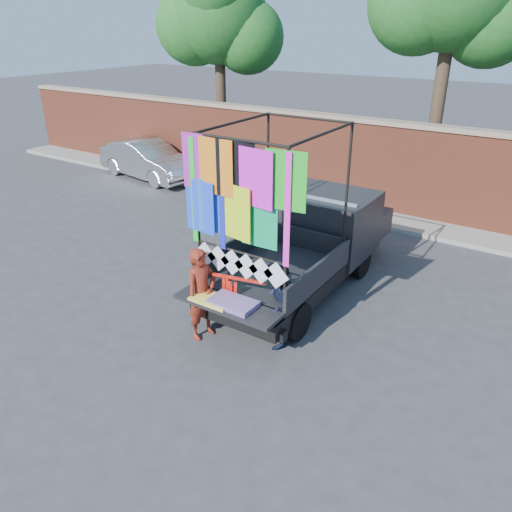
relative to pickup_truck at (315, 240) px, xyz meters
The scene contains 9 objects.
ground 2.43m from the pickup_truck, 100.06° to the right, with size 90.00×90.00×0.00m, color #38383A.
brick_wall 4.80m from the pickup_truck, 94.75° to the left, with size 30.00×0.45×2.61m.
curb 4.17m from the pickup_truck, 95.56° to the left, with size 30.00×1.20×0.12m, color gray.
tree_left 9.99m from the pickup_truck, 139.43° to the left, with size 4.20×3.30×7.05m.
pickup_truck is the anchor object (origin of this frame).
sedan 9.10m from the pickup_truck, 156.79° to the left, with size 1.39×3.98×1.31m, color silver.
woman 3.06m from the pickup_truck, 101.06° to the right, with size 0.60×0.40×1.66m, color maroon.
man 2.60m from the pickup_truck, 76.29° to the right, with size 0.76×0.59×1.56m, color #161E37.
streamer_bundle 2.78m from the pickup_truck, 91.80° to the right, with size 0.91×0.25×0.64m.
Camera 1 is at (4.65, -6.42, 5.01)m, focal length 35.00 mm.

